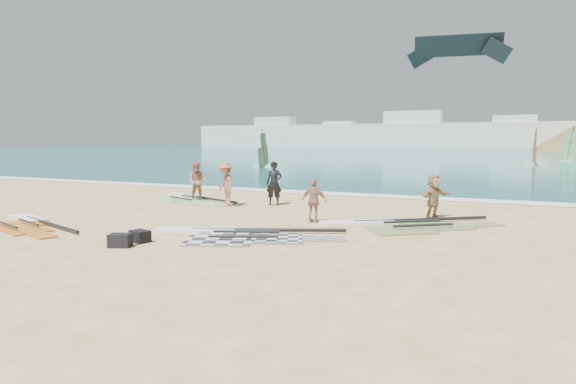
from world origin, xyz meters
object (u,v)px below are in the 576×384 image
at_px(gear_bag_far, 140,236).
at_px(beachgoer_back, 314,201).
at_px(person_wetsuit, 274,183).
at_px(beachgoer_left, 197,181).
at_px(rig_grey, 231,234).
at_px(rig_orange, 398,225).
at_px(rig_red, 26,224).
at_px(beachgoer_mid, 226,184).
at_px(beachgoer_right, 434,196).
at_px(gear_bag_near, 120,240).
at_px(rig_green, 189,198).

bearing_deg(gear_bag_far, beachgoer_back, 56.69).
xyz_separation_m(person_wetsuit, beachgoer_left, (-3.86, -0.17, -0.04)).
bearing_deg(beachgoer_back, rig_grey, 64.15).
height_order(rig_orange, rig_red, rig_orange).
bearing_deg(beachgoer_left, rig_grey, -67.33).
height_order(person_wetsuit, beachgoer_mid, beachgoer_mid).
distance_m(beachgoer_mid, beachgoer_right, 8.51).
relative_size(rig_red, gear_bag_near, 8.79).
xyz_separation_m(beachgoer_left, beachgoer_back, (7.02, -3.21, -0.15)).
bearing_deg(rig_orange, rig_green, 128.12).
relative_size(person_wetsuit, beachgoer_back, 1.26).
relative_size(rig_orange, beachgoer_left, 3.15).
distance_m(gear_bag_near, beachgoer_right, 10.79).
height_order(beachgoer_left, beachgoer_right, beachgoer_left).
bearing_deg(beachgoer_left, beachgoer_back, -43.30).
relative_size(rig_red, person_wetsuit, 2.56).
relative_size(rig_grey, person_wetsuit, 3.10).
distance_m(rig_red, beachgoer_left, 7.82).
xyz_separation_m(beachgoer_back, beachgoer_right, (3.60, 2.63, 0.05)).
xyz_separation_m(rig_orange, beachgoer_mid, (-7.66, 1.75, 0.90)).
distance_m(gear_bag_near, gear_bag_far, 0.69).
bearing_deg(rig_orange, gear_bag_far, -173.73).
height_order(rig_red, person_wetsuit, person_wetsuit).
bearing_deg(rig_red, gear_bag_near, 5.26).
distance_m(person_wetsuit, beachgoer_mid, 2.08).
relative_size(person_wetsuit, beachgoer_left, 1.05).
bearing_deg(gear_bag_near, beachgoer_right, 50.08).
distance_m(rig_grey, beachgoer_back, 3.54).
relative_size(gear_bag_far, beachgoer_left, 0.30).
bearing_deg(rig_grey, gear_bag_near, -150.84).
height_order(rig_grey, gear_bag_near, gear_bag_near).
distance_m(gear_bag_near, person_wetsuit, 9.04).
height_order(rig_grey, rig_red, rig_grey).
relative_size(rig_red, beachgoer_left, 2.68).
bearing_deg(gear_bag_far, rig_grey, 43.43).
height_order(rig_green, person_wetsuit, person_wetsuit).
distance_m(rig_red, beachgoer_mid, 7.64).
bearing_deg(rig_grey, gear_bag_far, -159.16).
distance_m(rig_orange, beachgoer_mid, 7.91).
height_order(person_wetsuit, beachgoer_left, person_wetsuit).
bearing_deg(rig_grey, beachgoer_left, 108.83).
bearing_deg(beachgoer_right, rig_green, 116.65).
xyz_separation_m(rig_green, gear_bag_near, (4.42, -9.14, 0.13)).
height_order(rig_green, beachgoer_back, beachgoer_back).
bearing_deg(gear_bag_far, rig_green, 117.98).
bearing_deg(rig_grey, beachgoer_right, 26.81).
height_order(gear_bag_far, beachgoer_left, beachgoer_left).
bearing_deg(person_wetsuit, beachgoer_mid, -162.09).
relative_size(rig_orange, beachgoer_right, 3.58).
relative_size(rig_green, beachgoer_back, 3.33).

